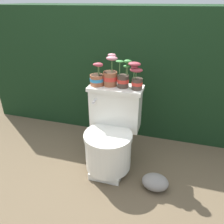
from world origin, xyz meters
name	(u,v)px	position (x,y,z in m)	size (l,w,h in m)	color
ground_plane	(99,170)	(0.00, 0.00, 0.00)	(12.00, 12.00, 0.00)	brown
hedge_backdrop	(129,65)	(0.00, 1.09, 0.63)	(3.03, 0.92, 1.26)	black
toilet	(111,135)	(0.08, 0.10, 0.31)	(0.44, 0.52, 0.69)	silver
potted_plant_left	(97,77)	(-0.08, 0.23, 0.75)	(0.11, 0.11, 0.19)	#9E5638
potted_plant_midleft	(110,76)	(0.03, 0.25, 0.77)	(0.12, 0.12, 0.25)	#9E5638
potted_plant_middle	(123,78)	(0.14, 0.24, 0.76)	(0.12, 0.09, 0.22)	#47382D
potted_plant_midright	(136,78)	(0.24, 0.22, 0.78)	(0.12, 0.08, 0.21)	#47382D
garden_stone	(155,182)	(0.48, -0.07, 0.06)	(0.20, 0.16, 0.11)	gray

